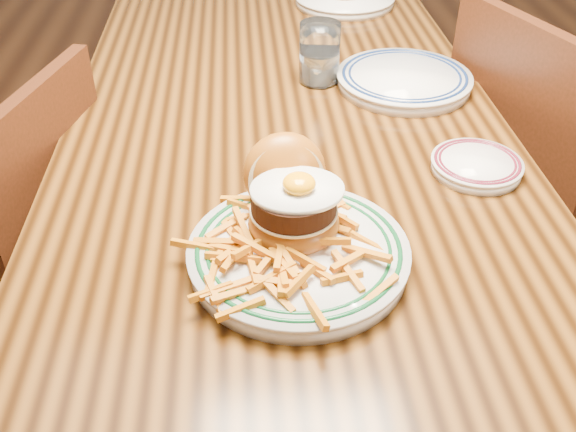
{
  "coord_description": "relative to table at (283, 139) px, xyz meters",
  "views": [
    {
      "loc": [
        -0.08,
        -1.18,
        1.35
      ],
      "look_at": [
        -0.03,
        -0.49,
        0.83
      ],
      "focal_mm": 40.0,
      "sensor_mm": 36.0,
      "label": 1
    }
  ],
  "objects": [
    {
      "name": "floor",
      "position": [
        0.0,
        0.0,
        -0.66
      ],
      "size": [
        6.0,
        6.0,
        0.0
      ],
      "primitive_type": "plane",
      "color": "black",
      "rests_on": "ground"
    },
    {
      "name": "table",
      "position": [
        0.0,
        0.0,
        0.0
      ],
      "size": [
        0.85,
        1.6,
        0.75
      ],
      "color": "black",
      "rests_on": "floor"
    },
    {
      "name": "chair_left",
      "position": [
        -0.56,
        -0.12,
        -0.2
      ],
      "size": [
        0.5,
        0.5,
        0.87
      ],
      "rotation": [
        0.0,
        0.0,
        -0.28
      ],
      "color": "#3F1A0D",
      "rests_on": "floor"
    },
    {
      "name": "chair_right",
      "position": [
        0.59,
        -0.0,
        -0.17
      ],
      "size": [
        0.55,
        0.55,
        0.92
      ],
      "rotation": [
        0.0,
        0.0,
        3.49
      ],
      "color": "#3F1A0D",
      "rests_on": "floor"
    },
    {
      "name": "main_plate",
      "position": [
        -0.02,
        -0.48,
        0.13
      ],
      "size": [
        0.31,
        0.33,
        0.15
      ],
      "rotation": [
        0.0,
        0.0,
        0.1
      ],
      "color": "silver",
      "rests_on": "table"
    },
    {
      "name": "side_plate",
      "position": [
        0.31,
        -0.28,
        0.1
      ],
      "size": [
        0.15,
        0.15,
        0.02
      ],
      "rotation": [
        0.0,
        0.0,
        0.33
      ],
      "color": "silver",
      "rests_on": "table"
    },
    {
      "name": "rear_plate",
      "position": [
        0.26,
        0.05,
        0.11
      ],
      "size": [
        0.28,
        0.28,
        0.03
      ],
      "rotation": [
        0.0,
        0.0,
        -0.32
      ],
      "color": "silver",
      "rests_on": "table"
    },
    {
      "name": "water_glass",
      "position": [
        0.08,
        0.09,
        0.14
      ],
      "size": [
        0.09,
        0.09,
        0.13
      ],
      "color": "white",
      "rests_on": "table"
    }
  ]
}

